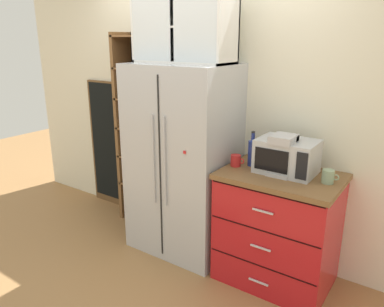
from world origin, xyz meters
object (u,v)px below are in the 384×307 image
refrigerator (183,161)px  mug_sage (328,176)px  chalkboard_menu (110,145)px  mug_red (236,161)px  coffee_maker (284,154)px  bottle_cobalt (252,151)px  microwave (287,156)px

refrigerator → mug_sage: size_ratio=14.21×
chalkboard_menu → mug_red: bearing=-10.3°
refrigerator → coffee_maker: (0.93, 0.02, 0.22)m
refrigerator → bottle_cobalt: size_ratio=6.01×
microwave → chalkboard_menu: bearing=173.8°
mug_red → mug_sage: size_ratio=0.98×
microwave → chalkboard_menu: (-2.21, 0.24, -0.32)m
refrigerator → mug_red: bearing=-3.3°
mug_red → mug_sage: 0.72m
mug_sage → bottle_cobalt: (-0.62, 0.04, 0.08)m
bottle_cobalt → microwave: bearing=0.3°
mug_red → mug_sage: bearing=4.0°
mug_red → chalkboard_menu: bearing=169.7°
refrigerator → chalkboard_menu: 1.31m
mug_sage → chalkboard_menu: (-2.54, 0.28, -0.24)m
refrigerator → microwave: 0.97m
microwave → mug_sage: microwave is taller
coffee_maker → mug_sage: 0.36m
coffee_maker → bottle_cobalt: size_ratio=1.08×
coffee_maker → mug_red: coffee_maker is taller
microwave → mug_sage: size_ratio=3.63×
mug_sage → bottle_cobalt: size_ratio=0.42×
refrigerator → microwave: refrigerator is taller
microwave → refrigerator: bearing=-176.4°
microwave → chalkboard_menu: chalkboard_menu is taller
mug_sage → bottle_cobalt: 0.63m
chalkboard_menu → refrigerator: bearing=-13.3°
mug_sage → chalkboard_menu: 2.56m
refrigerator → coffee_maker: size_ratio=5.55×
coffee_maker → chalkboard_menu: 2.24m
coffee_maker → bottle_cobalt: (-0.28, 0.04, -0.03)m
coffee_maker → mug_red: 0.40m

